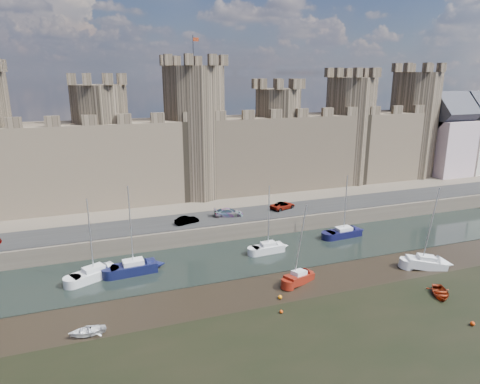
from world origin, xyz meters
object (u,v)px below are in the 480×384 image
at_px(car_3, 283,205).
at_px(sailboat_2, 268,248).
at_px(car_1, 187,220).
at_px(sailboat_3, 343,232).
at_px(sailboat_0, 94,273).
at_px(sailboat_4, 299,277).
at_px(car_2, 228,212).
at_px(sailboat_5, 426,262).
at_px(sailboat_1, 134,267).

bearing_deg(car_3, sailboat_2, 126.33).
xyz_separation_m(car_1, sailboat_3, (22.82, -7.03, -2.34)).
bearing_deg(car_1, sailboat_0, 107.23).
distance_m(sailboat_2, sailboat_4, 9.34).
bearing_deg(sailboat_0, car_2, 1.27).
bearing_deg(car_2, sailboat_0, 126.84).
relative_size(car_1, sailboat_5, 0.34).
relative_size(sailboat_0, sailboat_2, 1.05).
xyz_separation_m(car_1, car_3, (16.61, 1.77, 0.03)).
relative_size(sailboat_1, sailboat_4, 1.16).
distance_m(sailboat_0, sailboat_4, 24.87).
height_order(sailboat_0, sailboat_1, sailboat_1).
xyz_separation_m(car_1, sailboat_1, (-8.89, -9.00, -2.22)).
relative_size(sailboat_0, sailboat_4, 1.04).
relative_size(sailboat_3, sailboat_5, 0.89).
xyz_separation_m(car_3, sailboat_4, (-7.07, -19.82, -2.40)).
distance_m(sailboat_0, sailboat_5, 41.91).
relative_size(sailboat_0, sailboat_1, 0.90).
bearing_deg(car_2, sailboat_1, 133.45).
xyz_separation_m(sailboat_0, sailboat_2, (23.13, 0.19, -0.01)).
bearing_deg(car_1, sailboat_1, 119.38).
relative_size(car_2, sailboat_3, 0.47).
bearing_deg(car_3, sailboat_0, 89.83).
relative_size(sailboat_2, sailboat_5, 0.90).
bearing_deg(car_1, sailboat_2, -148.39).
relative_size(sailboat_1, sailboat_5, 1.05).
xyz_separation_m(sailboat_1, sailboat_3, (31.71, 1.97, -0.12)).
height_order(sailboat_4, sailboat_5, sailboat_5).
distance_m(car_1, sailboat_0, 16.41).
bearing_deg(sailboat_2, sailboat_3, 3.82).
relative_size(car_1, sailboat_3, 0.37).
bearing_deg(sailboat_3, car_1, 159.39).
relative_size(car_3, sailboat_3, 0.47).
height_order(sailboat_2, sailboat_4, sailboat_4).
height_order(car_3, sailboat_2, sailboat_2).
distance_m(sailboat_0, sailboat_2, 23.13).
bearing_deg(sailboat_2, sailboat_5, -36.41).
xyz_separation_m(sailboat_4, sailboat_5, (17.30, -1.91, 0.04)).
distance_m(car_1, sailboat_5, 33.52).
xyz_separation_m(car_2, sailboat_0, (-20.54, -10.08, -2.37)).
xyz_separation_m(car_3, sailboat_1, (-25.50, -10.77, -2.25)).
distance_m(car_2, sailboat_4, 19.56).
height_order(car_1, car_2, car_2).
relative_size(car_2, sailboat_2, 0.47).
relative_size(car_3, sailboat_2, 0.47).
xyz_separation_m(car_2, car_3, (9.67, 0.58, -0.04)).
relative_size(car_1, sailboat_4, 0.37).
bearing_deg(sailboat_5, sailboat_2, 167.97).
bearing_deg(sailboat_1, sailboat_2, -3.32).
distance_m(sailboat_4, sailboat_5, 17.40).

